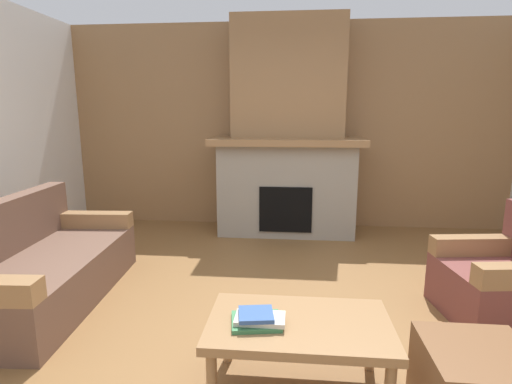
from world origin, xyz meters
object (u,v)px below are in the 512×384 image
(fireplace, at_px, (287,143))
(couch, at_px, (41,268))
(coffee_table, at_px, (299,330))
(armchair, at_px, (505,282))

(fireplace, xyz_separation_m, couch, (-1.97, -2.21, -0.88))
(couch, bearing_deg, fireplace, 48.25)
(fireplace, height_order, couch, fireplace)
(couch, height_order, coffee_table, couch)
(fireplace, xyz_separation_m, armchair, (1.69, -2.14, -0.87))
(fireplace, distance_m, couch, 3.09)
(armchair, bearing_deg, couch, -178.98)
(couch, relative_size, coffee_table, 1.85)
(fireplace, relative_size, armchair, 3.17)
(fireplace, relative_size, couch, 1.46)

